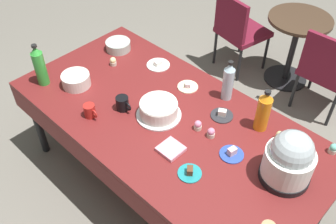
# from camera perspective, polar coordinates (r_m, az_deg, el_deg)

# --- Properties ---
(ground) EXTENTS (9.00, 9.00, 0.00)m
(ground) POSITION_cam_1_polar(r_m,az_deg,el_deg) (3.10, -0.00, -10.79)
(ground) COLOR slate
(potluck_table) EXTENTS (2.20, 1.10, 0.75)m
(potluck_table) POSITION_cam_1_polar(r_m,az_deg,el_deg) (2.58, -0.00, -1.81)
(potluck_table) COLOR maroon
(potluck_table) RESTS_ON ground
(frosted_layer_cake) EXTENTS (0.30, 0.30, 0.11)m
(frosted_layer_cake) POSITION_cam_1_polar(r_m,az_deg,el_deg) (2.51, -1.40, 0.37)
(frosted_layer_cake) COLOR silver
(frosted_layer_cake) RESTS_ON potluck_table
(slow_cooker) EXTENTS (0.29, 0.29, 0.35)m
(slow_cooker) POSITION_cam_1_polar(r_m,az_deg,el_deg) (2.18, 17.70, -6.78)
(slow_cooker) COLOR black
(slow_cooker) RESTS_ON potluck_table
(glass_salad_bowl) EXTENTS (0.20, 0.20, 0.07)m
(glass_salad_bowl) POSITION_cam_1_polar(r_m,az_deg,el_deg) (3.16, -7.47, 9.86)
(glass_salad_bowl) COLOR #B2C6BC
(glass_salad_bowl) RESTS_ON potluck_table
(ceramic_snack_bowl) EXTENTS (0.20, 0.20, 0.09)m
(ceramic_snack_bowl) POSITION_cam_1_polar(r_m,az_deg,el_deg) (2.84, -13.61, 4.68)
(ceramic_snack_bowl) COLOR silver
(ceramic_snack_bowl) RESTS_ON potluck_table
(dessert_plate_teal) EXTENTS (0.14, 0.14, 0.05)m
(dessert_plate_teal) POSITION_cam_1_polar(r_m,az_deg,el_deg) (2.22, 3.28, -9.02)
(dessert_plate_teal) COLOR teal
(dessert_plate_teal) RESTS_ON potluck_table
(dessert_plate_white) EXTENTS (0.18, 0.18, 0.04)m
(dessert_plate_white) POSITION_cam_1_polar(r_m,az_deg,el_deg) (2.97, -1.47, 7.15)
(dessert_plate_white) COLOR white
(dessert_plate_white) RESTS_ON potluck_table
(dessert_plate_cream) EXTENTS (0.15, 0.15, 0.04)m
(dessert_plate_cream) POSITION_cam_1_polar(r_m,az_deg,el_deg) (2.76, 2.98, 3.89)
(dessert_plate_cream) COLOR beige
(dessert_plate_cream) RESTS_ON potluck_table
(dessert_plate_charcoal) EXTENTS (0.15, 0.15, 0.05)m
(dessert_plate_charcoal) POSITION_cam_1_polar(r_m,az_deg,el_deg) (2.56, 8.08, -0.39)
(dessert_plate_charcoal) COLOR #2D2D33
(dessert_plate_charcoal) RESTS_ON potluck_table
(dessert_plate_cobalt) EXTENTS (0.15, 0.15, 0.06)m
(dessert_plate_cobalt) POSITION_cam_1_polar(r_m,az_deg,el_deg) (2.33, 9.53, -6.12)
(dessert_plate_cobalt) COLOR #2D4CB2
(dessert_plate_cobalt) RESTS_ON potluck_table
(cupcake_rose) EXTENTS (0.05, 0.05, 0.07)m
(cupcake_rose) POSITION_cam_1_polar(r_m,az_deg,el_deg) (2.40, 6.46, -3.11)
(cupcake_rose) COLOR beige
(cupcake_rose) RESTS_ON potluck_table
(cupcake_lemon) EXTENTS (0.05, 0.05, 0.07)m
(cupcake_lemon) POSITION_cam_1_polar(r_m,az_deg,el_deg) (2.99, -8.23, 7.50)
(cupcake_lemon) COLOR beige
(cupcake_lemon) RESTS_ON potluck_table
(cupcake_cocoa) EXTENTS (0.05, 0.05, 0.07)m
(cupcake_cocoa) POSITION_cam_1_polar(r_m,az_deg,el_deg) (2.44, 4.50, -2.01)
(cupcake_cocoa) COLOR beige
(cupcake_cocoa) RESTS_ON potluck_table
(cupcake_berry) EXTENTS (0.05, 0.05, 0.07)m
(cupcake_berry) POSITION_cam_1_polar(r_m,az_deg,el_deg) (2.47, 16.37, -3.47)
(cupcake_berry) COLOR beige
(cupcake_berry) RESTS_ON potluck_table
(cupcake_vanilla) EXTENTS (0.05, 0.05, 0.07)m
(cupcake_vanilla) POSITION_cam_1_polar(r_m,az_deg,el_deg) (2.51, 23.52, -5.06)
(cupcake_vanilla) COLOR beige
(cupcake_vanilla) RESTS_ON potluck_table
(soda_bottle_lime_soda) EXTENTS (0.08, 0.08, 0.33)m
(soda_bottle_lime_soda) POSITION_cam_1_polar(r_m,az_deg,el_deg) (2.86, -18.67, 6.56)
(soda_bottle_lime_soda) COLOR green
(soda_bottle_lime_soda) RESTS_ON potluck_table
(soda_bottle_orange_juice) EXTENTS (0.09, 0.09, 0.31)m
(soda_bottle_orange_juice) POSITION_cam_1_polar(r_m,az_deg,el_deg) (2.44, 14.10, 0.12)
(soda_bottle_orange_juice) COLOR orange
(soda_bottle_orange_juice) RESTS_ON potluck_table
(soda_bottle_water) EXTENTS (0.08, 0.08, 0.31)m
(soda_bottle_water) POSITION_cam_1_polar(r_m,az_deg,el_deg) (2.62, 9.01, 4.54)
(soda_bottle_water) COLOR silver
(soda_bottle_water) RESTS_ON potluck_table
(coffee_mug_red) EXTENTS (0.12, 0.08, 0.09)m
(coffee_mug_red) POSITION_cam_1_polar(r_m,az_deg,el_deg) (2.56, -11.61, 0.18)
(coffee_mug_red) COLOR #B2231E
(coffee_mug_red) RESTS_ON potluck_table
(coffee_mug_black) EXTENTS (0.13, 0.09, 0.10)m
(coffee_mug_black) POSITION_cam_1_polar(r_m,az_deg,el_deg) (2.58, -6.81, 1.28)
(coffee_mug_black) COLOR black
(coffee_mug_black) RESTS_ON potluck_table
(paper_napkin_stack) EXTENTS (0.14, 0.14, 0.02)m
(paper_napkin_stack) POSITION_cam_1_polar(r_m,az_deg,el_deg) (2.33, 0.42, -5.57)
(paper_napkin_stack) COLOR pink
(paper_napkin_stack) RESTS_ON potluck_table
(maroon_chair_left) EXTENTS (0.52, 0.52, 0.85)m
(maroon_chair_left) POSITION_cam_1_polar(r_m,az_deg,el_deg) (3.99, 10.52, 12.22)
(maroon_chair_left) COLOR maroon
(maroon_chair_left) RESTS_ON ground
(maroon_chair_right) EXTENTS (0.44, 0.44, 0.85)m
(maroon_chair_right) POSITION_cam_1_polar(r_m,az_deg,el_deg) (3.66, 22.78, 6.03)
(maroon_chair_right) COLOR maroon
(maroon_chair_right) RESTS_ON ground
(round_cafe_table) EXTENTS (0.60, 0.60, 0.72)m
(round_cafe_table) POSITION_cam_1_polar(r_m,az_deg,el_deg) (3.96, 18.55, 10.41)
(round_cafe_table) COLOR #473323
(round_cafe_table) RESTS_ON ground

